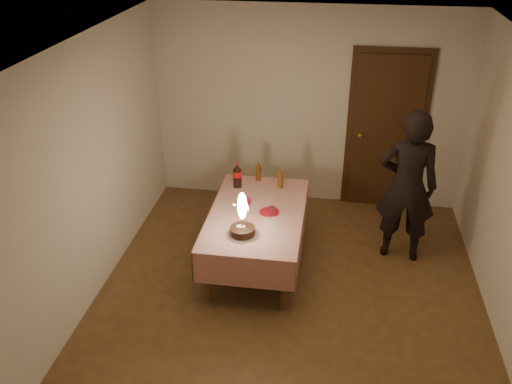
% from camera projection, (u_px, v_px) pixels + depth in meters
% --- Properties ---
extents(ground, '(4.00, 4.50, 0.01)m').
position_uv_depth(ground, '(288.00, 300.00, 5.62)').
color(ground, brown).
rests_on(ground, ground).
extents(room_shell, '(4.04, 4.54, 2.62)m').
position_uv_depth(room_shell, '(298.00, 152.00, 4.89)').
color(room_shell, beige).
rests_on(room_shell, ground).
extents(dining_table, '(1.02, 1.72, 0.67)m').
position_uv_depth(dining_table, '(257.00, 220.00, 5.92)').
color(dining_table, brown).
rests_on(dining_table, ground).
extents(birthday_cake, '(0.32, 0.32, 0.48)m').
position_uv_depth(birthday_cake, '(242.00, 224.00, 5.42)').
color(birthday_cake, white).
rests_on(birthday_cake, dining_table).
extents(red_plate, '(0.22, 0.22, 0.01)m').
position_uv_depth(red_plate, '(269.00, 212.00, 5.88)').
color(red_plate, '#AE0C18').
rests_on(red_plate, dining_table).
extents(red_cup, '(0.08, 0.08, 0.10)m').
position_uv_depth(red_cup, '(243.00, 206.00, 5.89)').
color(red_cup, '#A7230B').
rests_on(red_cup, dining_table).
extents(clear_cup, '(0.07, 0.07, 0.09)m').
position_uv_depth(clear_cup, '(272.00, 211.00, 5.82)').
color(clear_cup, silver).
rests_on(clear_cup, dining_table).
extents(napkin_stack, '(0.15, 0.15, 0.02)m').
position_uv_depth(napkin_stack, '(244.00, 202.00, 6.05)').
color(napkin_stack, red).
rests_on(napkin_stack, dining_table).
extents(cola_bottle, '(0.10, 0.10, 0.32)m').
position_uv_depth(cola_bottle, '(237.00, 175.00, 6.33)').
color(cola_bottle, black).
rests_on(cola_bottle, dining_table).
extents(amber_bottle_left, '(0.06, 0.06, 0.26)m').
position_uv_depth(amber_bottle_left, '(258.00, 171.00, 6.49)').
color(amber_bottle_left, '#5D3410').
rests_on(amber_bottle_left, dining_table).
extents(amber_bottle_right, '(0.06, 0.06, 0.26)m').
position_uv_depth(amber_bottle_right, '(281.00, 178.00, 6.33)').
color(amber_bottle_right, '#5D3410').
rests_on(amber_bottle_right, dining_table).
extents(photographer, '(0.68, 0.49, 1.79)m').
position_uv_depth(photographer, '(407.00, 187.00, 5.93)').
color(photographer, black).
rests_on(photographer, ground).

